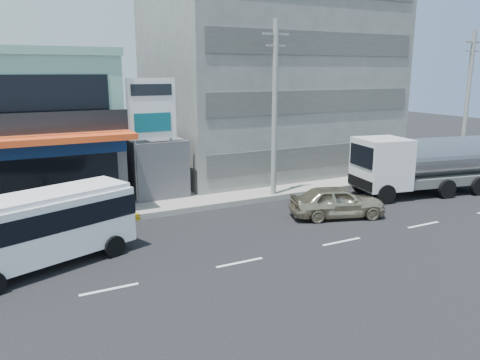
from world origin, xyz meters
The scene contains 12 objects.
ground centered at (0.00, 0.00, 0.00)m, with size 120.00×120.00×0.00m, color black.
sidewalk centered at (5.00, 9.50, 0.15)m, with size 70.00×5.00×0.30m, color gray.
concrete_building centered at (10.00, 15.00, 7.00)m, with size 16.00×12.00×14.00m, color gray.
gap_structure centered at (0.00, 12.00, 1.75)m, with size 3.00×6.00×3.50m, color #3F3F43.
satellite_dish centered at (0.00, 11.00, 3.58)m, with size 1.50×1.50×0.15m, color slate.
billboard centered at (-0.50, 9.20, 4.93)m, with size 2.60×0.18×6.90m.
utility_pole_near centered at (6.00, 7.40, 5.15)m, with size 1.60×0.30×10.00m.
utility_pole_far centered at (22.00, 7.40, 5.15)m, with size 1.60×0.30×10.00m.
minibus centered at (-6.72, 3.06, 1.70)m, with size 7.15×4.42×2.85m.
sedan centered at (7.07, 2.94, 0.81)m, with size 1.92×4.76×1.62m, color #B8AD8D.
tanker_truck centered at (14.38, 4.32, 1.88)m, with size 9.19×4.15×3.50m.
motorcycle_rider centered at (-5.91, 6.22, 0.67)m, with size 1.66×0.85×2.03m.
Camera 1 is at (-7.75, -15.06, 7.25)m, focal length 35.00 mm.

